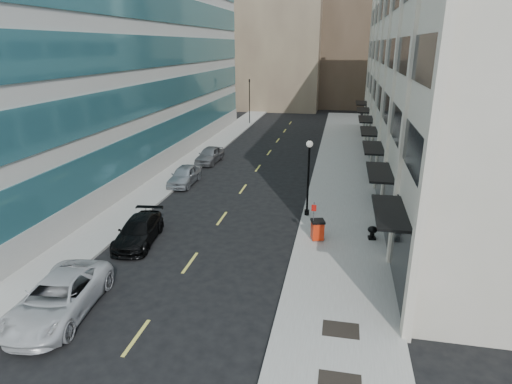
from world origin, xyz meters
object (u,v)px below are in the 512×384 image
at_px(car_grey_sedan, 210,155).
at_px(urn_planter, 372,231).
at_px(trash_bin, 317,229).
at_px(lamppost, 308,171).
at_px(traffic_signal, 249,82).
at_px(car_white_van, 58,298).
at_px(car_black_pickup, 139,231).
at_px(car_silver_sedan, 185,175).
at_px(sign_post, 314,216).

bearing_deg(car_grey_sedan, urn_planter, -42.74).
height_order(trash_bin, lamppost, lamppost).
relative_size(trash_bin, urn_planter, 1.55).
bearing_deg(lamppost, traffic_signal, 108.28).
distance_m(car_white_van, lamppost, 15.62).
height_order(traffic_signal, trash_bin, traffic_signal).
height_order(car_white_van, car_grey_sedan, car_white_van).
xyz_separation_m(car_grey_sedan, trash_bin, (10.99, -15.25, 0.03)).
relative_size(car_white_van, car_black_pickup, 1.19).
height_order(car_black_pickup, urn_planter, car_black_pickup).
relative_size(traffic_signal, trash_bin, 6.00).
distance_m(car_white_van, car_black_pickup, 6.95).
height_order(traffic_signal, car_silver_sedan, traffic_signal).
distance_m(traffic_signal, car_grey_sedan, 21.59).
relative_size(traffic_signal, lamppost, 1.40).
relative_size(traffic_signal, car_grey_sedan, 1.60).
xyz_separation_m(car_silver_sedan, trash_bin, (10.99, -8.52, 0.04)).
bearing_deg(urn_planter, trash_bin, -167.50).
height_order(car_black_pickup, lamppost, lamppost).
bearing_deg(car_black_pickup, lamppost, 24.40).
bearing_deg(urn_planter, sign_post, -166.10).
xyz_separation_m(traffic_signal, car_silver_sedan, (0.70, -27.74, -4.98)).
bearing_deg(car_white_van, car_grey_sedan, 86.22).
xyz_separation_m(car_silver_sedan, urn_planter, (14.01, -7.85, -0.13)).
relative_size(car_black_pickup, car_grey_sedan, 1.09).
bearing_deg(urn_planter, lamppost, 143.58).
bearing_deg(car_black_pickup, sign_post, 3.48).
bearing_deg(car_white_van, trash_bin, 35.88).
bearing_deg(traffic_signal, trash_bin, -72.13).
xyz_separation_m(traffic_signal, car_grey_sedan, (0.70, -21.00, -4.98)).
relative_size(car_grey_sedan, urn_planter, 5.79).
relative_size(car_silver_sedan, lamppost, 0.88).
height_order(car_black_pickup, car_silver_sedan, car_silver_sedan).
relative_size(car_white_van, car_silver_sedan, 1.30).
bearing_deg(urn_planter, car_grey_sedan, 133.86).
xyz_separation_m(car_white_van, sign_post, (9.66, 8.85, 0.83)).
bearing_deg(traffic_signal, urn_planter, -67.53).
distance_m(trash_bin, urn_planter, 3.11).
bearing_deg(trash_bin, car_white_van, -154.07).
bearing_deg(sign_post, car_grey_sedan, 127.52).
height_order(trash_bin, urn_planter, trash_bin).
bearing_deg(lamppost, sign_post, -80.18).
relative_size(traffic_signal, car_black_pickup, 1.47).
xyz_separation_m(traffic_signal, lamppost, (10.80, -32.69, -2.65)).
relative_size(car_black_pickup, sign_post, 2.10).
bearing_deg(car_grey_sedan, trash_bin, -50.85).
bearing_deg(car_grey_sedan, car_black_pickup, -82.62).
xyz_separation_m(car_silver_sedan, sign_post, (10.74, -8.66, 0.87)).
relative_size(car_white_van, urn_planter, 7.51).
xyz_separation_m(trash_bin, lamppost, (-0.89, 3.56, 2.29)).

